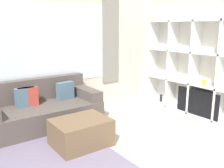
# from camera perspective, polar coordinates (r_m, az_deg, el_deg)

# --- Properties ---
(wall_back) EXTENTS (6.84, 0.11, 2.70)m
(wall_back) POSITION_cam_1_polar(r_m,az_deg,el_deg) (5.09, -16.76, 7.65)
(wall_back) COLOR beige
(wall_back) RESTS_ON ground_plane
(wall_right) EXTENTS (0.07, 4.52, 2.70)m
(wall_right) POSITION_cam_1_polar(r_m,az_deg,el_deg) (5.52, 19.75, 7.73)
(wall_right) COLOR beige
(wall_right) RESTS_ON ground_plane
(area_rug) EXTENTS (2.65, 2.32, 0.01)m
(area_rug) POSITION_cam_1_polar(r_m,az_deg,el_deg) (3.64, -21.89, -17.15)
(area_rug) COLOR slate
(area_rug) RESTS_ON ground_plane
(shelving_unit) EXTENTS (0.35, 2.39, 1.92)m
(shelving_unit) POSITION_cam_1_polar(r_m,az_deg,el_deg) (5.41, 18.59, 3.14)
(shelving_unit) COLOR silver
(shelving_unit) RESTS_ON ground_plane
(couch_main) EXTENTS (2.04, 0.97, 0.82)m
(couch_main) POSITION_cam_1_polar(r_m,az_deg,el_deg) (4.77, -15.83, -5.68)
(couch_main) COLOR #564C47
(couch_main) RESTS_ON ground_plane
(ottoman) EXTENTS (0.83, 0.65, 0.42)m
(ottoman) POSITION_cam_1_polar(r_m,az_deg,el_deg) (3.89, -7.11, -10.94)
(ottoman) COLOR brown
(ottoman) RESTS_ON ground_plane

